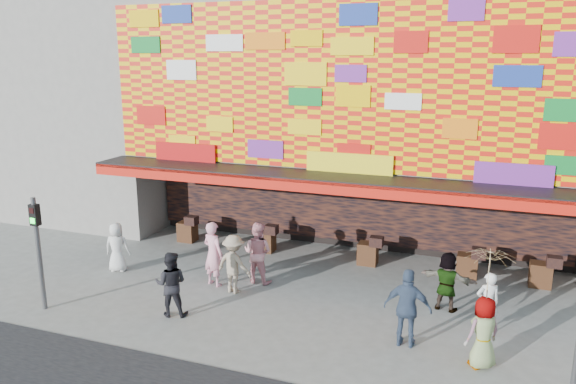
# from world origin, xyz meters

# --- Properties ---
(ground) EXTENTS (90.00, 90.00, 0.00)m
(ground) POSITION_xyz_m (0.00, 0.00, 0.00)
(ground) COLOR slate
(ground) RESTS_ON ground
(shop_building) EXTENTS (15.20, 9.40, 10.00)m
(shop_building) POSITION_xyz_m (0.00, 8.18, 5.23)
(shop_building) COLOR gray
(shop_building) RESTS_ON ground
(neighbor_left) EXTENTS (11.00, 8.00, 12.00)m
(neighbor_left) POSITION_xyz_m (-13.00, 8.00, 6.00)
(neighbor_left) COLOR gray
(neighbor_left) RESTS_ON ground
(signal_left) EXTENTS (0.22, 0.20, 3.00)m
(signal_left) POSITION_xyz_m (-6.20, -1.50, 1.86)
(signal_left) COLOR #59595B
(signal_left) RESTS_ON ground
(ped_a) EXTENTS (0.85, 0.67, 1.52)m
(ped_a) POSITION_xyz_m (-6.04, 1.38, 0.76)
(ped_a) COLOR silver
(ped_a) RESTS_ON ground
(ped_b) EXTENTS (0.80, 0.65, 1.88)m
(ped_b) POSITION_xyz_m (-2.79, 1.45, 0.94)
(ped_b) COLOR pink
(ped_b) RESTS_ON ground
(ped_c) EXTENTS (0.97, 0.85, 1.68)m
(ped_c) POSITION_xyz_m (-2.88, -0.65, 0.84)
(ped_c) COLOR black
(ped_c) RESTS_ON ground
(ped_d) EXTENTS (1.17, 0.82, 1.66)m
(ped_d) POSITION_xyz_m (-2.02, 1.19, 0.83)
(ped_d) COLOR gray
(ped_d) RESTS_ON ground
(ped_e) EXTENTS (1.09, 0.47, 1.84)m
(ped_e) POSITION_xyz_m (2.94, -0.14, 0.92)
(ped_e) COLOR #3A4B66
(ped_e) RESTS_ON ground
(ped_f) EXTENTS (1.52, 0.74, 1.57)m
(ped_f) POSITION_xyz_m (3.61, 2.09, 0.78)
(ped_f) COLOR gray
(ped_f) RESTS_ON ground
(ped_g) EXTENTS (0.91, 0.87, 1.57)m
(ped_g) POSITION_xyz_m (4.58, -0.48, 0.79)
(ped_g) COLOR gray
(ped_g) RESTS_ON ground
(ped_h) EXTENTS (0.65, 0.55, 1.52)m
(ped_h) POSITION_xyz_m (4.62, 1.15, 0.76)
(ped_h) COLOR white
(ped_h) RESTS_ON ground
(ped_i) EXTENTS (0.92, 0.74, 1.80)m
(ped_i) POSITION_xyz_m (-1.69, 2.08, 0.90)
(ped_i) COLOR pink
(ped_i) RESTS_ON ground
(parasol) EXTENTS (1.12, 1.14, 1.87)m
(parasol) POSITION_xyz_m (4.58, -0.48, 2.16)
(parasol) COLOR #FAD59E
(parasol) RESTS_ON ground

